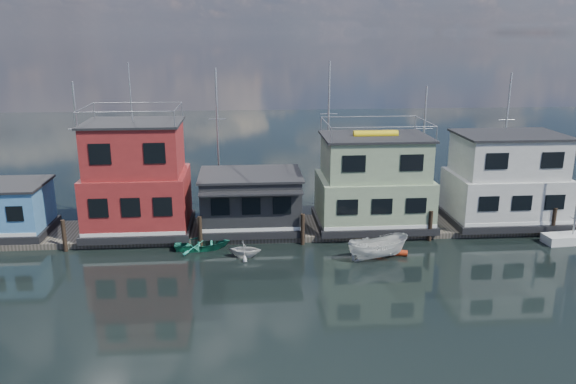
{
  "coord_description": "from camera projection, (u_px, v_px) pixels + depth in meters",
  "views": [
    {
      "loc": [
        -0.88,
        -27.03,
        14.13
      ],
      "look_at": [
        2.21,
        12.0,
        3.0
      ],
      "focal_mm": 35.0,
      "sensor_mm": 36.0,
      "label": 1
    }
  ],
  "objects": [
    {
      "name": "day_sailer",
      "position": [
        572.0,
        237.0,
        39.12
      ],
      "size": [
        4.14,
        1.68,
        6.38
      ],
      "rotation": [
        0.0,
        0.0,
        0.08
      ],
      "color": "silver",
      "rests_on": "ground"
    },
    {
      "name": "ground",
      "position": [
        264.0,
        308.0,
        29.85
      ],
      "size": [
        160.0,
        160.0,
        0.0
      ],
      "primitive_type": "plane",
      "color": "black",
      "rests_on": "ground"
    },
    {
      "name": "houseboat_blue",
      "position": [
        2.0,
        209.0,
        39.39
      ],
      "size": [
        6.4,
        4.9,
        3.66
      ],
      "color": "black",
      "rests_on": "dock"
    },
    {
      "name": "houseboat_white",
      "position": [
        506.0,
        180.0,
        41.79
      ],
      "size": [
        8.4,
        5.9,
        6.66
      ],
      "color": "black",
      "rests_on": "dock"
    },
    {
      "name": "pilings",
      "position": [
        254.0,
        231.0,
        38.35
      ],
      "size": [
        42.28,
        0.28,
        2.2
      ],
      "color": "#2D2116",
      "rests_on": "ground"
    },
    {
      "name": "dock",
      "position": [
        258.0,
        229.0,
        41.3
      ],
      "size": [
        48.0,
        5.0,
        0.4
      ],
      "primitive_type": "cube",
      "color": "#595147",
      "rests_on": "ground"
    },
    {
      "name": "houseboat_green",
      "position": [
        374.0,
        183.0,
        41.03
      ],
      "size": [
        8.4,
        5.9,
        7.03
      ],
      "color": "black",
      "rests_on": "dock"
    },
    {
      "name": "motorboat",
      "position": [
        378.0,
        248.0,
        36.12
      ],
      "size": [
        4.29,
        2.2,
        1.58
      ],
      "primitive_type": "imported",
      "rotation": [
        0.0,
        0.0,
        1.74
      ],
      "color": "silver",
      "rests_on": "ground"
    },
    {
      "name": "dinghy_teal",
      "position": [
        202.0,
        243.0,
        38.0
      ],
      "size": [
        3.98,
        3.0,
        0.78
      ],
      "primitive_type": "imported",
      "rotation": [
        0.0,
        0.0,
        1.66
      ],
      "color": "teal",
      "rests_on": "ground"
    },
    {
      "name": "background_masts",
      "position": [
        313.0,
        142.0,
        45.95
      ],
      "size": [
        36.4,
        0.16,
        12.0
      ],
      "color": "silver",
      "rests_on": "ground"
    },
    {
      "name": "houseboat_dark",
      "position": [
        251.0,
        201.0,
        40.64
      ],
      "size": [
        7.4,
        6.1,
        4.06
      ],
      "color": "black",
      "rests_on": "dock"
    },
    {
      "name": "dinghy_white",
      "position": [
        245.0,
        249.0,
        36.5
      ],
      "size": [
        2.38,
        2.13,
        1.13
      ],
      "primitive_type": "imported",
      "rotation": [
        0.0,
        0.0,
        1.43
      ],
      "color": "silver",
      "rests_on": "ground"
    },
    {
      "name": "red_kayak",
      "position": [
        386.0,
        252.0,
        36.99
      ],
      "size": [
        2.77,
        1.08,
        0.4
      ],
      "primitive_type": "cylinder",
      "rotation": [
        0.0,
        1.57,
        -0.25
      ],
      "color": "#A92D12",
      "rests_on": "ground"
    },
    {
      "name": "houseboat_red",
      "position": [
        137.0,
        180.0,
        39.59
      ],
      "size": [
        7.4,
        5.9,
        11.86
      ],
      "color": "black",
      "rests_on": "dock"
    }
  ]
}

